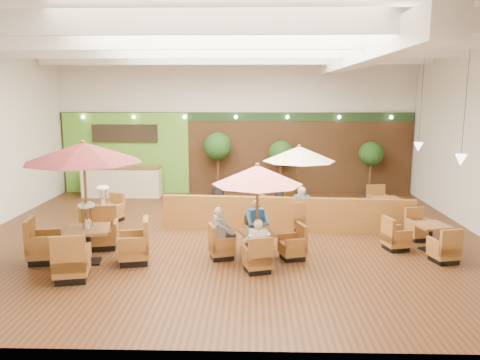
{
  "coord_description": "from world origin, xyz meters",
  "views": [
    {
      "loc": [
        0.64,
        -12.58,
        3.86
      ],
      "look_at": [
        0.3,
        0.5,
        1.5
      ],
      "focal_mm": 35.0,
      "sensor_mm": 36.0,
      "label": 1
    }
  ],
  "objects_px": {
    "service_counter": "(122,182)",
    "topiary_1": "(281,155)",
    "booth_divider": "(287,214)",
    "topiary_0": "(218,149)",
    "table_5": "(386,211)",
    "table_4": "(420,238)",
    "table_0": "(85,182)",
    "diner_2": "(222,228)",
    "table_1": "(257,193)",
    "diner_1": "(257,219)",
    "table_2": "(297,166)",
    "topiary_2": "(371,156)",
    "diner_3": "(301,204)",
    "diner_4": "(301,205)",
    "table_3": "(104,213)",
    "diner_0": "(257,240)"
  },
  "relations": [
    {
      "from": "service_counter",
      "to": "topiary_1",
      "type": "distance_m",
      "value": 6.24
    },
    {
      "from": "booth_divider",
      "to": "topiary_0",
      "type": "xyz_separation_m",
      "value": [
        -2.33,
        4.78,
        1.35
      ]
    },
    {
      "from": "service_counter",
      "to": "table_5",
      "type": "height_order",
      "value": "service_counter"
    },
    {
      "from": "table_4",
      "to": "table_0",
      "type": "bearing_deg",
      "value": 174.39
    },
    {
      "from": "diner_2",
      "to": "table_1",
      "type": "bearing_deg",
      "value": 78.08
    },
    {
      "from": "topiary_0",
      "to": "diner_1",
      "type": "relative_size",
      "value": 3.19
    },
    {
      "from": "table_2",
      "to": "topiary_2",
      "type": "height_order",
      "value": "table_2"
    },
    {
      "from": "service_counter",
      "to": "topiary_0",
      "type": "bearing_deg",
      "value": 3.08
    },
    {
      "from": "topiary_1",
      "to": "diner_1",
      "type": "xyz_separation_m",
      "value": [
        -0.98,
        -6.29,
        -0.87
      ]
    },
    {
      "from": "table_1",
      "to": "table_4",
      "type": "xyz_separation_m",
      "value": [
        4.14,
        0.73,
        -1.29
      ]
    },
    {
      "from": "diner_3",
      "to": "diner_4",
      "type": "distance_m",
      "value": 0.02
    },
    {
      "from": "diner_2",
      "to": "diner_3",
      "type": "distance_m",
      "value": 3.29
    },
    {
      "from": "topiary_2",
      "to": "table_0",
      "type": "bearing_deg",
      "value": -138.01
    },
    {
      "from": "topiary_2",
      "to": "diner_4",
      "type": "xyz_separation_m",
      "value": [
        -3.13,
        -4.65,
        -0.85
      ]
    },
    {
      "from": "diner_4",
      "to": "topiary_1",
      "type": "bearing_deg",
      "value": 80.83
    },
    {
      "from": "table_2",
      "to": "table_0",
      "type": "bearing_deg",
      "value": -159.39
    },
    {
      "from": "table_1",
      "to": "topiary_0",
      "type": "bearing_deg",
      "value": 84.63
    },
    {
      "from": "service_counter",
      "to": "table_3",
      "type": "xyz_separation_m",
      "value": [
        0.7,
        -4.5,
        -0.09
      ]
    },
    {
      "from": "topiary_1",
      "to": "topiary_2",
      "type": "xyz_separation_m",
      "value": [
        3.45,
        0.0,
        -0.02
      ]
    },
    {
      "from": "table_4",
      "to": "diner_3",
      "type": "xyz_separation_m",
      "value": [
        -2.84,
        1.76,
        0.45
      ]
    },
    {
      "from": "topiary_2",
      "to": "table_3",
      "type": "bearing_deg",
      "value": -152.15
    },
    {
      "from": "table_0",
      "to": "topiary_2",
      "type": "relative_size",
      "value": 1.37
    },
    {
      "from": "table_2",
      "to": "topiary_2",
      "type": "bearing_deg",
      "value": 34.41
    },
    {
      "from": "diner_3",
      "to": "topiary_1",
      "type": "bearing_deg",
      "value": 81.18
    },
    {
      "from": "topiary_0",
      "to": "diner_0",
      "type": "distance_m",
      "value": 8.2
    },
    {
      "from": "table_5",
      "to": "diner_0",
      "type": "xyz_separation_m",
      "value": [
        -4.04,
        -4.27,
        0.38
      ]
    },
    {
      "from": "table_1",
      "to": "table_3",
      "type": "height_order",
      "value": "table_1"
    },
    {
      "from": "table_1",
      "to": "diner_2",
      "type": "bearing_deg",
      "value": 163.13
    },
    {
      "from": "topiary_1",
      "to": "diner_1",
      "type": "relative_size",
      "value": 2.79
    },
    {
      "from": "topiary_2",
      "to": "diner_3",
      "type": "xyz_separation_m",
      "value": [
        -3.13,
        -4.65,
        -0.82
      ]
    },
    {
      "from": "topiary_1",
      "to": "topiary_2",
      "type": "distance_m",
      "value": 3.45
    },
    {
      "from": "service_counter",
      "to": "table_3",
      "type": "bearing_deg",
      "value": -81.12
    },
    {
      "from": "table_0",
      "to": "topiary_0",
      "type": "relative_size",
      "value": 1.18
    },
    {
      "from": "booth_divider",
      "to": "table_1",
      "type": "xyz_separation_m",
      "value": [
        -0.87,
        -2.36,
        1.11
      ]
    },
    {
      "from": "table_5",
      "to": "topiary_1",
      "type": "height_order",
      "value": "topiary_1"
    },
    {
      "from": "table_4",
      "to": "diner_1",
      "type": "distance_m",
      "value": 4.16
    },
    {
      "from": "table_0",
      "to": "diner_1",
      "type": "distance_m",
      "value": 4.29
    },
    {
      "from": "table_3",
      "to": "table_5",
      "type": "height_order",
      "value": "table_3"
    },
    {
      "from": "diner_0",
      "to": "diner_3",
      "type": "relative_size",
      "value": 0.9
    },
    {
      "from": "table_1",
      "to": "topiary_1",
      "type": "xyz_separation_m",
      "value": [
        0.98,
        7.14,
        0.01
      ]
    },
    {
      "from": "table_2",
      "to": "table_5",
      "type": "bearing_deg",
      "value": -14.27
    },
    {
      "from": "table_3",
      "to": "diner_3",
      "type": "bearing_deg",
      "value": 23.89
    },
    {
      "from": "table_1",
      "to": "diner_4",
      "type": "xyz_separation_m",
      "value": [
        1.3,
        2.49,
        -0.86
      ]
    },
    {
      "from": "table_5",
      "to": "diner_2",
      "type": "distance_m",
      "value": 5.98
    },
    {
      "from": "table_2",
      "to": "diner_3",
      "type": "height_order",
      "value": "table_2"
    },
    {
      "from": "table_5",
      "to": "diner_1",
      "type": "distance_m",
      "value": 4.81
    },
    {
      "from": "table_3",
      "to": "topiary_1",
      "type": "relative_size",
      "value": 1.12
    },
    {
      "from": "table_4",
      "to": "table_5",
      "type": "bearing_deg",
      "value": 78.61
    },
    {
      "from": "diner_0",
      "to": "diner_2",
      "type": "bearing_deg",
      "value": 114.29
    },
    {
      "from": "service_counter",
      "to": "table_4",
      "type": "bearing_deg",
      "value": -33.71
    }
  ]
}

